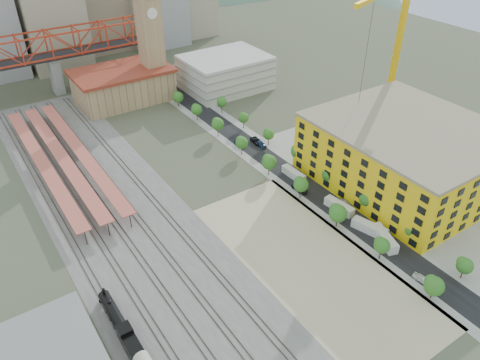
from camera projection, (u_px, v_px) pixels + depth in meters
ground at (250, 194)px, 136.95m from camera, size 400.00×400.00×0.00m
ballast_strip at (111, 205)px, 132.35m from camera, size 36.00×165.00×0.06m
dirt_lot at (311, 262)px, 113.43m from camera, size 28.00×67.00×0.06m
street_asphalt at (264, 156)px, 154.63m from camera, size 12.00×170.00×0.06m
sidewalk_west at (250, 161)px, 152.09m from camera, size 3.00×170.00×0.04m
sidewalk_east at (277, 151)px, 157.17m from camera, size 3.00×170.00×0.04m
construction_pad at (407, 177)px, 143.95m from camera, size 50.00×90.00×0.06m
rail_tracks at (105, 207)px, 131.45m from camera, size 26.56×160.00×0.18m
platform_canopies at (61, 156)px, 146.72m from camera, size 16.00×80.00×4.12m
station_hall at (123, 85)px, 187.27m from camera, size 38.00×24.00×13.10m
clock_tower at (149, 25)px, 179.54m from camera, size 12.00×12.00×52.00m
parking_garage at (226, 72)px, 197.75m from camera, size 34.00×26.00×14.00m
truss_bridge at (50, 48)px, 187.01m from camera, size 94.00×9.60×25.60m
construction_building at (407, 154)px, 137.31m from camera, size 44.60×50.60×18.80m
street_trees at (283, 169)px, 147.77m from camera, size 15.40×124.40×8.00m
skyline at (95, 7)px, 225.43m from camera, size 133.00×46.00×60.00m
distant_hills at (112, 100)px, 381.17m from camera, size 647.00×264.00×227.00m
locomotive at (120, 324)px, 95.76m from camera, size 2.75×21.19×5.30m
tower_crane at (398, 28)px, 151.62m from camera, size 52.08×20.59×58.43m
site_trailer_a at (384, 238)px, 118.51m from camera, size 5.61×10.16×2.69m
site_trailer_b at (370, 228)px, 121.95m from camera, size 5.01×9.88×2.61m
site_trailer_c at (339, 207)px, 129.70m from camera, size 3.45×9.32×2.49m
site_trailer_d at (294, 174)px, 143.46m from camera, size 2.56×8.85×2.41m
car_0 at (422, 279)px, 107.74m from camera, size 2.21×4.57×1.50m
car_1 at (338, 217)px, 126.86m from camera, size 1.67×4.14×1.34m
car_2 at (300, 188)px, 137.78m from camera, size 2.63×5.54×1.53m
car_3 at (240, 144)px, 159.64m from camera, size 2.11×4.97×1.43m
car_4 at (384, 230)px, 122.12m from camera, size 2.09×4.45×1.47m
car_5 at (345, 203)px, 131.82m from camera, size 2.01×4.32×1.37m
car_6 at (257, 141)px, 161.33m from camera, size 3.08×5.83×1.56m
car_7 at (261, 144)px, 159.54m from camera, size 2.79×5.35×1.48m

